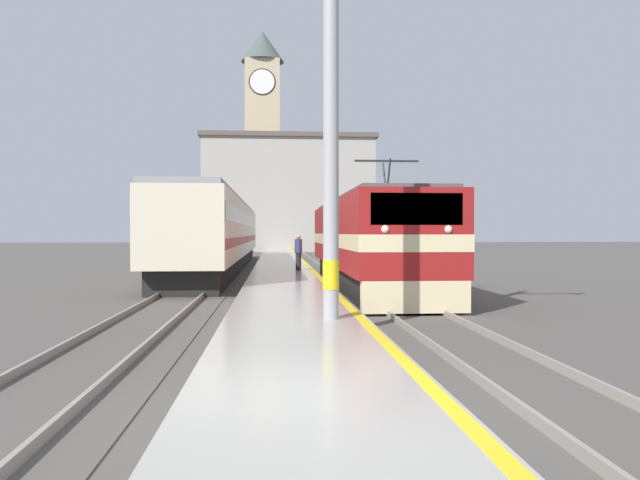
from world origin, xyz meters
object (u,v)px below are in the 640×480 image
object	(u,v)px
catenary_mast	(334,106)
person_on_platform	(298,251)
locomotive_train	(367,242)
clock_tower	(263,133)
passenger_train	(221,233)

from	to	relation	value
catenary_mast	person_on_platform	bearing A→B (deg)	90.29
locomotive_train	clock_tower	bearing A→B (deg)	94.90
person_on_platform	clock_tower	world-z (taller)	clock_tower
person_on_platform	clock_tower	distance (m)	55.26
locomotive_train	catenary_mast	xyz separation A→B (m)	(-2.32, -10.97, 2.92)
catenary_mast	person_on_platform	distance (m)	16.84
locomotive_train	clock_tower	size ratio (longest dim) A/B	0.59
locomotive_train	clock_tower	world-z (taller)	clock_tower
catenary_mast	passenger_train	bearing A→B (deg)	100.30
clock_tower	locomotive_train	bearing A→B (deg)	-85.10
locomotive_train	clock_tower	distance (m)	60.64
passenger_train	catenary_mast	world-z (taller)	catenary_mast
locomotive_train	person_on_platform	distance (m)	6.04
clock_tower	person_on_platform	bearing A→B (deg)	-87.16
locomotive_train	catenary_mast	size ratio (longest dim) A/B	1.92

